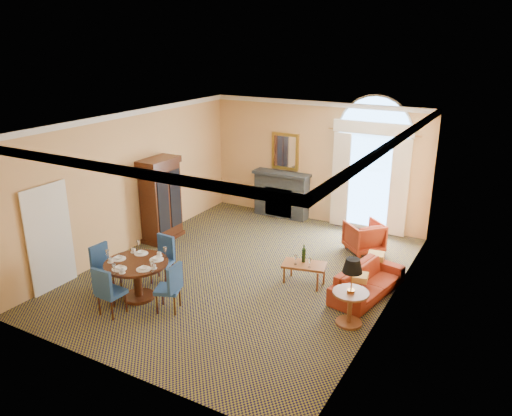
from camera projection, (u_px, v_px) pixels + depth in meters
The scene contains 12 objects.
ground at pixel (245, 272), 10.59m from camera, with size 7.50×7.50×0.00m, color #131033.
room_envelope at pixel (259, 150), 10.33m from camera, with size 6.04×7.52×3.45m.
armoire at pixel (161, 201), 12.06m from camera, with size 0.58×1.03×2.03m.
dining_table at pixel (137, 271), 9.38m from camera, with size 1.20×1.20×0.95m.
dining_chair_north at pixel (164, 255), 10.13m from camera, with size 0.50×0.50×0.94m.
dining_chair_south at pixel (107, 289), 8.78m from camera, with size 0.44×0.45×0.94m.
dining_chair_east at pixel (171, 285), 8.92m from camera, with size 0.54×0.54×0.94m.
dining_chair_west at pixel (104, 264), 9.72m from camera, with size 0.53×0.53×0.94m.
sofa at pixel (368, 281), 9.63m from camera, with size 1.84×0.72×0.54m, color #9D341C.
armchair at pixel (364, 237), 11.55m from camera, with size 0.76×0.78×0.71m, color #9D341C.
coffee_table at pixel (304, 265), 9.99m from camera, with size 0.95×0.66×0.81m.
side_table at pixel (351, 285), 8.46m from camera, with size 0.62×0.62×1.21m.
Camera 1 is at (4.89, -8.22, 4.76)m, focal length 35.00 mm.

